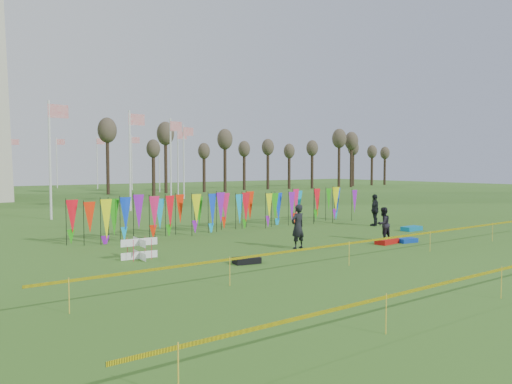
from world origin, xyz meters
TOP-DOWN VIEW (x-y plane):
  - ground at (0.00, 0.00)m, footprint 160.00×160.00m
  - banner_row at (0.28, 9.16)m, footprint 18.64×0.64m
  - caution_tape_near at (-0.22, -1.63)m, footprint 26.00×0.02m
  - tree_line at (32.00, 44.00)m, footprint 53.92×1.92m
  - box_kite at (-7.65, 4.07)m, footprint 0.75×0.75m
  - person_left at (-1.02, 2.29)m, footprint 0.75×0.57m
  - person_mid at (3.85, 1.57)m, footprint 0.80×0.49m
  - person_right at (8.11, 5.71)m, footprint 1.29×1.03m
  - kite_bag_blue at (4.32, 0.51)m, footprint 1.01×0.62m
  - kite_bag_red at (3.23, 0.82)m, footprint 1.29×0.70m
  - kite_bag_black at (-4.75, 0.91)m, footprint 1.08×0.75m
  - kite_bag_teal at (8.09, 3.04)m, footprint 1.26×0.62m

SIDE VIEW (x-z plane):
  - ground at x=0.00m, z-range 0.00..0.00m
  - kite_bag_blue at x=4.32m, z-range 0.00..0.20m
  - kite_bag_red at x=3.23m, z-range 0.00..0.23m
  - kite_bag_black at x=-4.75m, z-range 0.00..0.23m
  - kite_bag_teal at x=8.09m, z-range 0.00..0.24m
  - box_kite at x=-7.65m, z-range 0.00..0.83m
  - caution_tape_near at x=-0.22m, z-range 0.33..1.23m
  - person_mid at x=3.85m, z-range 0.00..1.64m
  - person_right at x=8.11m, z-range 0.00..1.92m
  - person_left at x=-1.02m, z-range 0.00..1.96m
  - banner_row at x=0.28m, z-range 0.19..2.33m
  - tree_line at x=32.00m, z-range 2.25..10.09m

